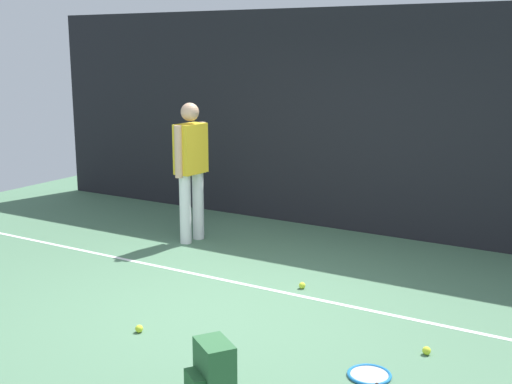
% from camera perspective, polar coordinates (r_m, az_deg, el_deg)
% --- Properties ---
extents(ground_plane, '(12.00, 12.00, 0.00)m').
position_cam_1_polar(ground_plane, '(6.30, -1.89, -9.60)').
color(ground_plane, '#4C7556').
extents(back_fence, '(10.00, 0.10, 2.84)m').
position_cam_1_polar(back_fence, '(8.58, 8.99, 5.90)').
color(back_fence, black).
rests_on(back_fence, ground).
extents(court_line, '(9.00, 0.05, 0.00)m').
position_cam_1_polar(court_line, '(6.71, 0.53, -8.17)').
color(court_line, white).
rests_on(court_line, ground).
extents(tennis_player, '(0.25, 0.53, 1.70)m').
position_cam_1_polar(tennis_player, '(8.12, -5.57, 2.42)').
color(tennis_player, white).
rests_on(tennis_player, ground).
extents(tennis_racket, '(0.54, 0.58, 0.03)m').
position_cam_1_polar(tennis_racket, '(5.08, 9.75, -15.24)').
color(tennis_racket, black).
rests_on(tennis_racket, ground).
extents(backpack, '(0.37, 0.38, 0.44)m').
position_cam_1_polar(backpack, '(4.62, -3.73, -15.26)').
color(backpack, '#2D6038').
rests_on(backpack, ground).
extents(tennis_ball_near_player, '(0.07, 0.07, 0.07)m').
position_cam_1_polar(tennis_ball_near_player, '(6.70, 3.95, -7.94)').
color(tennis_ball_near_player, '#CCE033').
rests_on(tennis_ball_near_player, ground).
extents(tennis_ball_by_fence, '(0.07, 0.07, 0.07)m').
position_cam_1_polar(tennis_ball_by_fence, '(5.80, -9.93, -11.40)').
color(tennis_ball_by_fence, '#CCE033').
rests_on(tennis_ball_by_fence, ground).
extents(tennis_ball_mid_court, '(0.07, 0.07, 0.07)m').
position_cam_1_polar(tennis_ball_mid_court, '(5.50, 14.33, -12.96)').
color(tennis_ball_mid_court, '#CCE033').
rests_on(tennis_ball_mid_court, ground).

